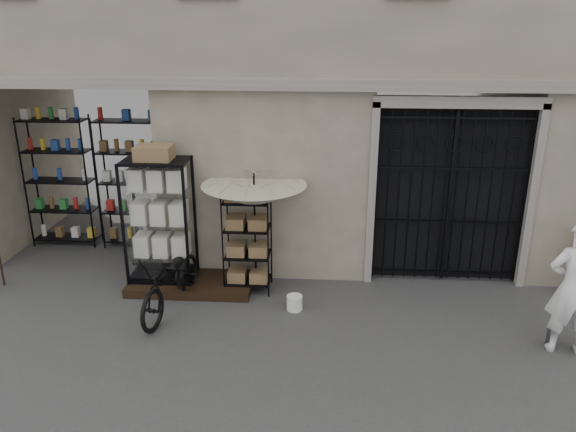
# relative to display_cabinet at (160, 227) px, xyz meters

# --- Properties ---
(ground) EXTENTS (80.00, 80.00, 0.00)m
(ground) POSITION_rel_display_cabinet_xyz_m (2.86, -1.61, -1.04)
(ground) COLOR black
(ground) RESTS_ON ground
(shop_recess) EXTENTS (3.00, 1.70, 3.00)m
(shop_recess) POSITION_rel_display_cabinet_xyz_m (-1.64, 1.19, 0.46)
(shop_recess) COLOR black
(shop_recess) RESTS_ON ground
(shop_shelving) EXTENTS (2.70, 0.50, 2.50)m
(shop_shelving) POSITION_rel_display_cabinet_xyz_m (-1.69, 1.69, 0.21)
(shop_shelving) COLOR black
(shop_shelving) RESTS_ON ground
(iron_gate) EXTENTS (2.50, 0.21, 3.00)m
(iron_gate) POSITION_rel_display_cabinet_xyz_m (4.61, 0.67, 0.46)
(iron_gate) COLOR black
(iron_gate) RESTS_ON ground
(step_platform) EXTENTS (2.00, 0.90, 0.15)m
(step_platform) POSITION_rel_display_cabinet_xyz_m (0.46, -0.06, -0.97)
(step_platform) COLOR black
(step_platform) RESTS_ON ground
(display_cabinet) EXTENTS (1.04, 0.70, 2.16)m
(display_cabinet) POSITION_rel_display_cabinet_xyz_m (0.00, 0.00, 0.00)
(display_cabinet) COLOR black
(display_cabinet) RESTS_ON step_platform
(wire_rack) EXTENTS (0.76, 0.58, 1.62)m
(wire_rack) POSITION_rel_display_cabinet_xyz_m (1.40, -0.02, -0.25)
(wire_rack) COLOR black
(wire_rack) RESTS_ON ground
(market_umbrella) EXTENTS (1.46, 1.49, 2.33)m
(market_umbrella) POSITION_rel_display_cabinet_xyz_m (1.52, 0.04, 0.63)
(market_umbrella) COLOR black
(market_umbrella) RESTS_ON ground
(white_bucket) EXTENTS (0.29, 0.29, 0.23)m
(white_bucket) POSITION_rel_display_cabinet_xyz_m (2.19, -0.66, -0.93)
(white_bucket) COLOR silver
(white_bucket) RESTS_ON ground
(bicycle) EXTENTS (0.82, 1.08, 1.87)m
(bicycle) POSITION_rel_display_cabinet_xyz_m (0.37, -0.80, -1.04)
(bicycle) COLOR black
(bicycle) RESTS_ON ground
(steel_bollard) EXTENTS (0.16, 0.16, 0.73)m
(steel_bollard) POSITION_rel_display_cabinet_xyz_m (5.73, -1.39, -0.68)
(steel_bollard) COLOR #4C4E52
(steel_bollard) RESTS_ON ground
(shopkeeper) EXTENTS (0.82, 1.91, 0.45)m
(shopkeeper) POSITION_rel_display_cabinet_xyz_m (5.84, -1.53, -1.04)
(shopkeeper) COLOR white
(shopkeeper) RESTS_ON ground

